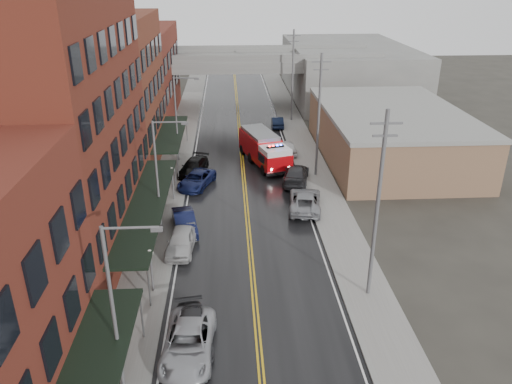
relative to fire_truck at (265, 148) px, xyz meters
name	(u,v)px	position (x,y,z in m)	size (l,w,h in m)	color
road	(246,198)	(-2.34, -8.72, -1.72)	(11.00, 160.00, 0.02)	black
sidewalk_left	(164,200)	(-9.64, -8.72, -1.66)	(3.00, 160.00, 0.15)	slate
sidewalk_right	(326,196)	(4.96, -8.72, -1.66)	(3.00, 160.00, 0.15)	slate
curb_left	(182,199)	(-7.99, -8.72, -1.66)	(0.30, 160.00, 0.15)	gray
curb_right	(308,196)	(3.31, -8.72, -1.66)	(0.30, 160.00, 0.15)	gray
brick_building_b	(55,127)	(-15.64, -15.72, 7.27)	(9.00, 20.00, 18.00)	#5B2518
brick_building_c	(111,92)	(-15.64, 1.78, 5.77)	(9.00, 15.00, 15.00)	#602A1C
brick_building_far	(139,74)	(-15.64, 19.28, 4.27)	(9.00, 20.00, 12.00)	maroon
tan_building	(390,135)	(13.66, 1.28, 0.77)	(14.00, 22.00, 5.00)	#8A654A
right_far_block	(347,70)	(15.66, 31.28, 2.27)	(18.00, 30.00, 8.00)	slate
awning_1	(148,204)	(-9.83, -15.72, 1.26)	(2.60, 18.00, 3.09)	black
awning_2	(171,133)	(-9.83, 1.78, 1.25)	(2.60, 13.00, 3.09)	black
globe_lamp_1	(151,261)	(-8.74, -22.72, 0.58)	(0.44, 0.44, 3.12)	#59595B
globe_lamp_2	(172,176)	(-8.74, -8.72, 0.58)	(0.44, 0.44, 3.12)	#59595B
street_lamp_0	(117,301)	(-8.89, -30.72, 3.45)	(2.64, 0.22, 9.00)	#59595B
street_lamp_1	(160,171)	(-8.89, -14.72, 3.45)	(2.64, 0.22, 9.00)	#59595B
street_lamp_2	(178,114)	(-8.89, 1.28, 3.45)	(2.64, 0.22, 9.00)	#59595B
utility_pole_0	(378,205)	(4.86, -23.72, 4.57)	(1.80, 0.24, 12.00)	#59595B
utility_pole_1	(319,114)	(4.86, -3.72, 4.57)	(1.80, 0.24, 12.00)	#59595B
utility_pole_2	(293,74)	(4.86, 16.28, 4.57)	(1.80, 0.24, 12.00)	#59595B
overpass	(237,68)	(-2.34, 23.28, 4.25)	(40.00, 10.00, 7.50)	slate
fire_truck	(265,148)	(0.00, 0.00, 0.00)	(5.41, 9.18, 3.20)	#B0080D
parked_car_left_2	(188,343)	(-6.10, -28.52, -0.94)	(2.62, 5.69, 1.58)	#A1A4A9
parked_car_left_3	(193,331)	(-5.94, -27.42, -1.05)	(1.90, 4.66, 1.35)	#29292C
parked_car_left_4	(181,240)	(-7.34, -17.52, -0.92)	(1.91, 4.74, 1.62)	#B8B8B8
parked_car_left_5	(185,222)	(-7.34, -14.54, -0.98)	(1.59, 4.57, 1.51)	black
parked_car_left_6	(197,180)	(-6.85, -5.75, -1.02)	(2.35, 5.09, 1.42)	#131B48
parked_car_left_7	(193,167)	(-7.34, -2.43, -1.00)	(2.05, 5.04, 1.46)	black
parked_car_right_0	(305,201)	(2.66, -11.18, -0.94)	(2.63, 5.70, 1.59)	gray
parked_car_right_1	(296,175)	(2.66, -5.26, -0.92)	(2.29, 5.63, 1.63)	#28282A
parked_car_right_2	(286,147)	(2.66, 3.08, -0.96)	(1.81, 4.51, 1.54)	white
parked_car_right_3	(277,122)	(2.66, 13.48, -1.04)	(1.46, 4.18, 1.38)	black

